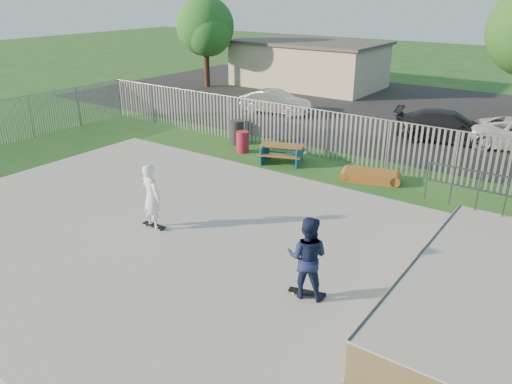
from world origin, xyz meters
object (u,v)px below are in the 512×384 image
Objects in this scene: picnic_table at (282,153)px; trash_bin_red at (243,142)px; funbox at (370,176)px; skater_navy at (307,257)px; tree_left at (205,27)px; car_dark at (448,126)px; skater_white at (152,197)px; trash_bin_grey at (237,132)px; car_silver at (276,102)px.

trash_bin_red is (-2.13, 0.15, 0.08)m from picnic_table.
trash_bin_red is (-5.99, 0.04, 0.28)m from funbox.
tree_left is at bearing -60.97° from skater_navy.
tree_left is at bearing 64.12° from car_dark.
picnic_table is at bearing 132.94° from car_dark.
trash_bin_red is 16.19m from tree_left.
skater_white is at bearing -53.13° from tree_left.
picnic_table is 0.44× the size of car_dark.
car_dark is 15.09m from skater_white.
skater_white is at bearing -67.63° from trash_bin_grey.
picnic_table is 0.54× the size of car_silver.
trash_bin_red is 0.47× the size of skater_white.
trash_bin_red is at bearing -62.13° from skater_navy.
car_silver is 0.81× the size of car_dark.
funbox is 8.44m from skater_white.
picnic_table is 8.36m from car_dark.
tree_left is at bearing 120.79° from picnic_table.
skater_navy is at bearing -45.67° from trash_bin_red.
car_dark is 0.79× the size of tree_left.
trash_bin_grey is at bearing 141.69° from picnic_table.
trash_bin_grey is 0.17× the size of tree_left.
skater_white is (2.54, -7.69, 0.67)m from trash_bin_red.
tree_left is at bearing 136.31° from trash_bin_red.
tree_left reaches higher than funbox.
funbox is 11.15m from car_silver.
car_silver reaches higher than trash_bin_red.
picnic_table is 2.33× the size of trash_bin_red.
trash_bin_red is at bearing 156.02° from picnic_table.
tree_left is 3.18× the size of skater_navy.
car_dark is at bearing 65.15° from funbox.
car_dark is (0.80, 6.83, 0.55)m from funbox.
skater_white is at bearing -20.87° from skater_navy.
picnic_table is at bearing -70.42° from skater_navy.
trash_bin_red is 0.85× the size of trash_bin_grey.
car_silver is (-8.77, 6.86, 0.49)m from funbox.
picnic_table reaches higher than funbox.
trash_bin_red reaches higher than picnic_table.
picnic_table is at bearing -153.33° from car_silver.
trash_bin_grey is (-0.99, 0.88, 0.08)m from trash_bin_red.
trash_bin_grey reaches higher than funbox.
funbox is 0.32× the size of tree_left.
tree_left is at bearing 136.14° from trash_bin_grey.
car_silver is (-1.80, 5.93, 0.13)m from trash_bin_grey.
car_silver is 0.64× the size of tree_left.
car_dark is (4.66, 6.94, 0.35)m from picnic_table.
car_dark reaches higher than funbox.
trash_bin_red is 9.60m from car_dark.
funbox is at bearing -92.98° from skater_navy.
tree_left reaches higher than trash_bin_grey.
skater_navy is 5.39m from skater_white.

